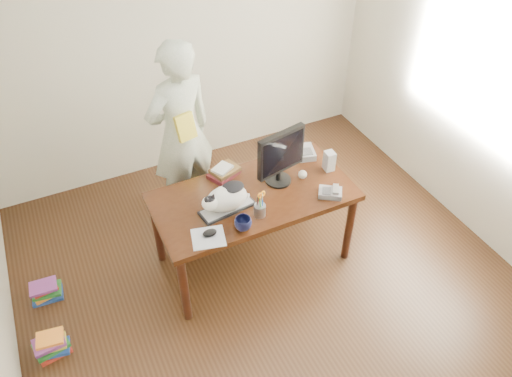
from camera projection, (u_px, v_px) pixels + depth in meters
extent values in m
plane|color=black|center=(285.00, 307.00, 4.05)|extent=(4.50, 4.50, 0.00)
plane|color=silver|center=(178.00, 42.00, 4.69)|extent=(4.00, 0.00, 4.00)
cube|color=black|center=(253.00, 197.00, 3.98)|extent=(1.60, 0.80, 0.05)
cylinder|color=black|center=(184.00, 289.00, 3.75)|extent=(0.07, 0.07, 0.70)
cylinder|color=black|center=(349.00, 228.00, 4.24)|extent=(0.07, 0.07, 0.70)
cylinder|color=black|center=(157.00, 231.00, 4.22)|extent=(0.07, 0.07, 0.70)
cylinder|color=black|center=(309.00, 182.00, 4.70)|extent=(0.07, 0.07, 0.70)
cube|color=black|center=(236.00, 199.00, 4.44)|extent=(1.45, 0.03, 0.50)
cube|color=black|center=(227.00, 208.00, 3.83)|extent=(0.45, 0.22, 0.02)
cube|color=#ACACB1|center=(227.00, 207.00, 3.82)|extent=(0.42, 0.19, 0.00)
ellipsoid|color=white|center=(227.00, 198.00, 3.76)|extent=(0.35, 0.24, 0.20)
ellipsoid|color=white|center=(210.00, 203.00, 3.65)|extent=(0.13, 0.13, 0.11)
ellipsoid|color=black|center=(210.00, 199.00, 3.63)|extent=(0.09, 0.09, 0.04)
cone|color=black|center=(207.00, 199.00, 3.60)|extent=(0.06, 0.06, 0.07)
cone|color=black|center=(213.00, 196.00, 3.62)|extent=(0.06, 0.06, 0.07)
ellipsoid|color=black|center=(233.00, 187.00, 3.73)|extent=(0.19, 0.16, 0.04)
cylinder|color=white|center=(241.00, 194.00, 3.90)|extent=(0.11, 0.13, 0.05)
cylinder|color=black|center=(278.00, 180.00, 4.08)|extent=(0.25, 0.25, 0.02)
cylinder|color=black|center=(278.00, 175.00, 4.05)|extent=(0.05, 0.05, 0.10)
cube|color=black|center=(281.00, 152.00, 3.88)|extent=(0.43, 0.14, 0.36)
cube|color=black|center=(283.00, 154.00, 3.86)|extent=(0.39, 0.09, 0.31)
cylinder|color=#97979C|center=(260.00, 210.00, 3.75)|extent=(0.11, 0.11, 0.10)
cylinder|color=black|center=(257.00, 202.00, 3.69)|extent=(0.02, 0.04, 0.15)
cylinder|color=blue|center=(262.00, 202.00, 3.70)|extent=(0.02, 0.04, 0.15)
cylinder|color=red|center=(258.00, 201.00, 3.71)|extent=(0.02, 0.04, 0.15)
cylinder|color=#187C1F|center=(260.00, 204.00, 3.68)|extent=(0.03, 0.03, 0.15)
cylinder|color=silver|center=(261.00, 201.00, 3.69)|extent=(0.02, 0.02, 0.11)
cylinder|color=silver|center=(262.00, 200.00, 3.70)|extent=(0.01, 0.03, 0.11)
torus|color=orange|center=(260.00, 195.00, 3.65)|extent=(0.05, 0.03, 0.05)
torus|color=orange|center=(263.00, 194.00, 3.66)|extent=(0.05, 0.03, 0.05)
cube|color=silver|center=(208.00, 238.00, 3.60)|extent=(0.28, 0.27, 0.01)
ellipsoid|color=black|center=(210.00, 233.00, 3.61)|extent=(0.12, 0.09, 0.04)
imported|color=black|center=(243.00, 224.00, 3.64)|extent=(0.16, 0.16, 0.10)
cube|color=slate|center=(330.00, 193.00, 3.94)|extent=(0.22, 0.21, 0.05)
cube|color=#404043|center=(327.00, 191.00, 3.92)|extent=(0.11, 0.11, 0.01)
cube|color=silver|center=(336.00, 189.00, 3.92)|extent=(0.12, 0.15, 0.05)
cube|color=#9E9EA1|center=(329.00, 161.00, 4.15)|extent=(0.08, 0.09, 0.17)
sphere|color=silver|center=(303.00, 174.00, 4.09)|extent=(0.07, 0.07, 0.07)
cube|color=#4A131A|center=(224.00, 174.00, 4.13)|extent=(0.30, 0.26, 0.04)
cube|color=brown|center=(225.00, 170.00, 4.11)|extent=(0.26, 0.23, 0.03)
cube|color=silver|center=(222.00, 168.00, 4.08)|extent=(0.19, 0.18, 0.02)
cube|color=slate|center=(305.00, 152.00, 4.34)|extent=(0.21, 0.24, 0.06)
cube|color=#404043|center=(306.00, 152.00, 4.29)|extent=(0.13, 0.13, 0.01)
imported|color=white|center=(181.00, 134.00, 4.38)|extent=(0.72, 0.57, 1.75)
cube|color=gold|center=(186.00, 127.00, 4.15)|extent=(0.18, 0.14, 0.23)
cube|color=#AB2418|center=(55.00, 350.00, 3.74)|extent=(0.25, 0.19, 0.03)
cube|color=navy|center=(55.00, 348.00, 3.72)|extent=(0.23, 0.18, 0.03)
cube|color=#217028|center=(51.00, 346.00, 3.70)|extent=(0.27, 0.22, 0.03)
cube|color=gold|center=(52.00, 343.00, 3.68)|extent=(0.21, 0.16, 0.03)
cube|color=#78327F|center=(49.00, 343.00, 3.65)|extent=(0.23, 0.17, 0.03)
cube|color=orange|center=(50.00, 338.00, 3.64)|extent=(0.21, 0.17, 0.03)
cube|color=navy|center=(48.00, 295.00, 4.12)|extent=(0.25, 0.19, 0.03)
cube|color=orange|center=(46.00, 292.00, 4.10)|extent=(0.22, 0.19, 0.03)
cube|color=#217028|center=(47.00, 290.00, 4.08)|extent=(0.24, 0.19, 0.03)
cube|color=#AB2418|center=(45.00, 287.00, 4.07)|extent=(0.21, 0.16, 0.03)
cube|color=#78327F|center=(43.00, 287.00, 4.03)|extent=(0.22, 0.17, 0.03)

